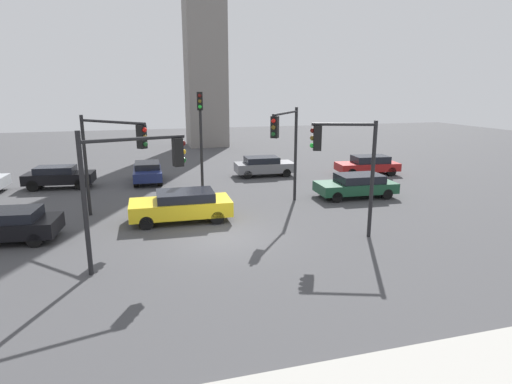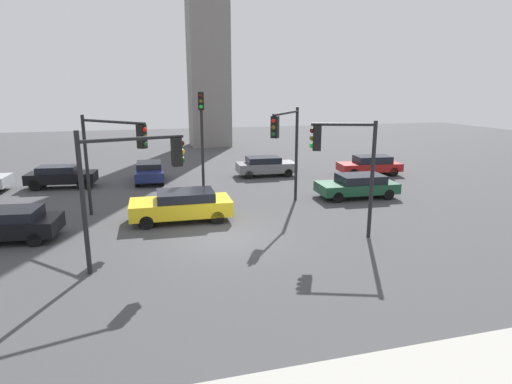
% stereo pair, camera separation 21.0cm
% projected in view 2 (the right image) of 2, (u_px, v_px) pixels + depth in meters
% --- Properties ---
extents(ground_plane, '(101.56, 101.56, 0.00)m').
position_uv_depth(ground_plane, '(222.00, 238.00, 17.76)').
color(ground_plane, '#424244').
extents(traffic_light_0, '(2.94, 3.18, 4.86)m').
position_uv_depth(traffic_light_0, '(113.00, 146.00, 19.18)').
color(traffic_light_0, black).
rests_on(traffic_light_0, ground_plane).
extents(traffic_light_1, '(2.52, 1.04, 4.83)m').
position_uv_depth(traffic_light_1, '(344.00, 155.00, 17.14)').
color(traffic_light_1, black).
rests_on(traffic_light_1, ground_plane).
extents(traffic_light_2, '(2.47, 3.24, 5.10)m').
position_uv_depth(traffic_light_2, '(287.00, 137.00, 21.26)').
color(traffic_light_2, black).
rests_on(traffic_light_2, ground_plane).
extents(traffic_light_3, '(3.49, 1.09, 4.79)m').
position_uv_depth(traffic_light_3, '(133.00, 171.00, 14.35)').
color(traffic_light_3, black).
rests_on(traffic_light_3, ground_plane).
extents(traffic_light_4, '(0.37, 0.48, 5.88)m').
position_uv_depth(traffic_light_4, '(202.00, 125.00, 23.91)').
color(traffic_light_4, black).
rests_on(traffic_light_4, ground_plane).
extents(car_1, '(4.54, 2.22, 1.31)m').
position_uv_depth(car_1, '(358.00, 185.00, 24.23)').
color(car_1, '#19472D').
rests_on(car_1, ground_plane).
extents(car_2, '(4.70, 2.21, 1.41)m').
position_uv_depth(car_2, '(182.00, 205.00, 19.93)').
color(car_2, yellow).
rests_on(car_2, ground_plane).
extents(car_4, '(1.89, 3.96, 1.30)m').
position_uv_depth(car_4, '(149.00, 171.00, 28.28)').
color(car_4, navy).
rests_on(car_4, ground_plane).
extents(car_5, '(4.18, 2.02, 1.37)m').
position_uv_depth(car_5, '(265.00, 166.00, 30.21)').
color(car_5, slate).
rests_on(car_5, ground_plane).
extents(car_6, '(4.54, 2.22, 1.38)m').
position_uv_depth(car_6, '(370.00, 165.00, 30.51)').
color(car_6, maroon).
rests_on(car_6, ground_plane).
extents(car_7, '(4.22, 2.12, 1.38)m').
position_uv_depth(car_7, '(61.00, 176.00, 26.58)').
color(car_7, black).
rests_on(car_7, ground_plane).
extents(car_8, '(4.44, 2.40, 1.32)m').
position_uv_depth(car_8, '(5.00, 224.00, 17.27)').
color(car_8, black).
rests_on(car_8, ground_plane).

